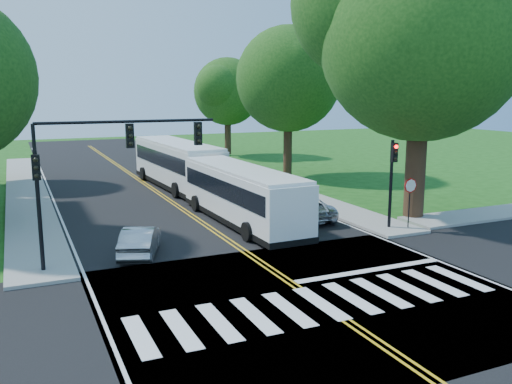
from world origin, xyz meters
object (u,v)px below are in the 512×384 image
signal_ne (392,172)px  bus_lead (241,194)px  dark_sedan (271,192)px  suv (302,207)px  bus_follow (177,163)px  signal_nw (100,158)px  hatchback (140,241)px

signal_ne → bus_lead: bearing=144.4°
dark_sedan → suv: bearing=76.6°
bus_follow → suv: size_ratio=2.72×
bus_lead → suv: bearing=167.6°
signal_nw → hatchback: signal_nw is taller
signal_ne → suv: 5.34m
bus_follow → bus_lead: bearing=87.9°
dark_sedan → signal_nw: bearing=30.7°
bus_follow → suv: bearing=102.6°
bus_follow → suv: 13.15m
signal_ne → suv: size_ratio=0.93×
signal_ne → dark_sedan: (-2.33, 9.01, -2.38)m
suv → signal_ne: bearing=131.0°
bus_follow → suv: (3.42, -12.65, -1.09)m
signal_ne → bus_lead: size_ratio=0.38×
signal_nw → suv: bearing=19.1°
bus_lead → dark_sedan: bearing=-132.3°
signal_ne → dark_sedan: signal_ne is taller
suv → dark_sedan: suv is taller
hatchback → suv: 10.01m
suv → dark_sedan: 5.21m
hatchback → dark_sedan: hatchback is taller
signal_nw → signal_ne: size_ratio=1.62×
bus_lead → hatchback: bus_lead is taller
bus_lead → suv: 3.52m
signal_nw → hatchback: bearing=28.2°
bus_lead → hatchback: (-6.22, -3.65, -0.93)m
bus_follow → signal_ne: bearing=108.5°
hatchback → dark_sedan: bearing=-120.6°
bus_lead → suv: (3.34, -0.65, -0.91)m
signal_nw → hatchback: size_ratio=1.85×
signal_ne → bus_follow: size_ratio=0.34×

